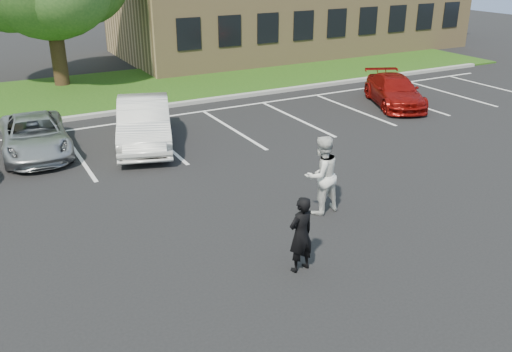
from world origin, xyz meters
The scene contains 9 objects.
ground_plane centered at (0.00, 0.00, 0.00)m, with size 90.00×90.00×0.00m, color black.
curb centered at (0.00, 12.00, 0.07)m, with size 40.00×0.30×0.15m, color gray.
grass_strip centered at (0.00, 16.00, 0.04)m, with size 44.00×8.00×0.08m, color #123C0D.
stall_lines centered at (1.40, 8.95, 0.01)m, with size 34.00×5.36×0.01m.
man_black_suit centered at (-0.17, -1.22, 0.82)m, with size 0.60×0.39×1.65m, color black.
man_white_shirt centered at (1.73, 0.81, 1.00)m, with size 0.97×0.76×2.00m, color silver.
car_silver_minivan centered at (-3.92, 8.71, 0.61)m, with size 2.01×4.35×1.21m, color #9DA0A4.
car_white_sedan centered at (-0.56, 7.81, 0.79)m, with size 1.67×4.79×1.58m, color silver.
car_red_compact centered at (10.30, 7.71, 0.62)m, with size 1.73×4.26×1.24m, color maroon.
Camera 1 is at (-5.55, -9.23, 6.12)m, focal length 38.00 mm.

